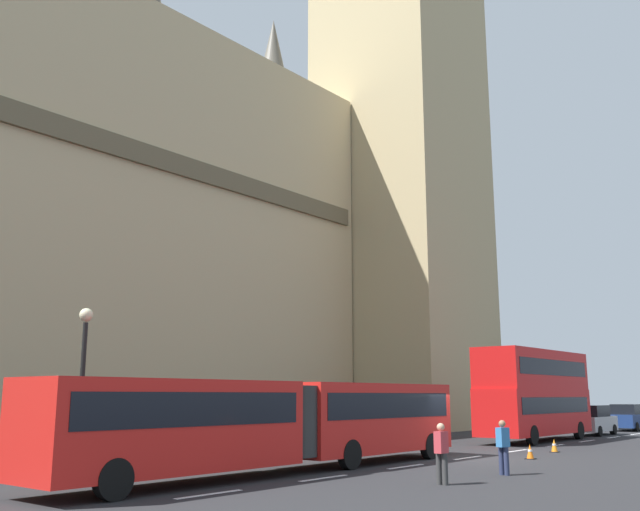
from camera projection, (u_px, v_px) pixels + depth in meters
ground_plane at (464, 458)px, 28.08m from camera, size 160.00×160.00×0.00m
lane_centre_marking at (516, 451)px, 31.84m from camera, size 39.00×0.16×0.01m
articulated_bus at (283, 418)px, 23.21m from camera, size 17.80×2.54×2.90m
double_decker_bus at (534, 391)px, 39.06m from camera, size 10.27×2.54×4.90m
sedan_lead at (592, 420)px, 44.84m from camera, size 4.40×1.86×1.85m
sedan_trailing at (629, 418)px, 50.50m from camera, size 4.40×1.86×1.85m
traffic_cone_west at (530, 452)px, 27.82m from camera, size 0.36×0.36×0.58m
traffic_cone_middle at (554, 446)px, 31.21m from camera, size 0.36×0.36×0.58m
street_lamp at (82, 377)px, 22.72m from camera, size 0.44×0.44×5.27m
pedestrian_near_cones at (441, 451)px, 19.95m from camera, size 0.41×0.36×1.69m
pedestrian_by_kerb at (503, 445)px, 22.34m from camera, size 0.45×0.35×1.69m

